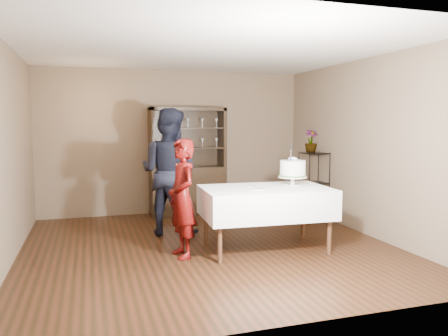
{
  "coord_description": "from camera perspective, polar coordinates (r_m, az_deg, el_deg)",
  "views": [
    {
      "loc": [
        -1.56,
        -5.74,
        1.73
      ],
      "look_at": [
        0.25,
        0.1,
        1.09
      ],
      "focal_mm": 35.0,
      "sensor_mm": 36.0,
      "label": 1
    }
  ],
  "objects": [
    {
      "name": "floor",
      "position": [
        6.19,
        -1.97,
        -10.23
      ],
      "size": [
        5.0,
        5.0,
        0.0
      ],
      "primitive_type": "plane",
      "color": "black",
      "rests_on": "ground"
    },
    {
      "name": "potted_plant",
      "position": [
        7.95,
        11.3,
        3.44
      ],
      "size": [
        0.24,
        0.24,
        0.41
      ],
      "primitive_type": "imported",
      "rotation": [
        0.0,
        0.0,
        -0.04
      ],
      "color": "#436731",
      "rests_on": "plant_etagere"
    },
    {
      "name": "plant_etagere",
      "position": [
        8.0,
        11.63,
        -1.87
      ],
      "size": [
        0.42,
        0.42,
        1.2
      ],
      "color": "black",
      "rests_on": "floor"
    },
    {
      "name": "china_hutch",
      "position": [
        8.25,
        -4.77,
        -1.45
      ],
      "size": [
        1.4,
        0.48,
        2.0
      ],
      "color": "black",
      "rests_on": "floor"
    },
    {
      "name": "ceiling",
      "position": [
        6.02,
        -2.06,
        15.26
      ],
      "size": [
        5.0,
        5.0,
        0.0
      ],
      "primitive_type": "plane",
      "rotation": [
        3.14,
        0.0,
        0.0
      ],
      "color": "silver",
      "rests_on": "back_wall"
    },
    {
      "name": "back_wall",
      "position": [
        8.39,
        -6.51,
        3.36
      ],
      "size": [
        5.0,
        0.02,
        2.7
      ],
      "primitive_type": "cube",
      "color": "brown",
      "rests_on": "floor"
    },
    {
      "name": "wall_left",
      "position": [
        5.82,
        -26.49,
        1.63
      ],
      "size": [
        0.02,
        5.0,
        2.7
      ],
      "primitive_type": "cube",
      "color": "brown",
      "rests_on": "floor"
    },
    {
      "name": "woman",
      "position": [
        5.61,
        -5.48,
        -3.94
      ],
      "size": [
        0.45,
        0.61,
        1.53
      ],
      "primitive_type": "imported",
      "rotation": [
        0.0,
        0.0,
        -1.42
      ],
      "color": "#370705",
      "rests_on": "floor"
    },
    {
      "name": "wall_right",
      "position": [
        7.04,
        18.05,
        2.61
      ],
      "size": [
        0.02,
        5.0,
        2.7
      ],
      "primitive_type": "cube",
      "color": "brown",
      "rests_on": "floor"
    },
    {
      "name": "plate_near",
      "position": [
        5.73,
        4.43,
        -2.75
      ],
      "size": [
        0.21,
        0.21,
        0.01
      ],
      "primitive_type": "cylinder",
      "rotation": [
        0.0,
        0.0,
        0.01
      ],
      "color": "silver",
      "rests_on": "cake_table"
    },
    {
      "name": "plate_far",
      "position": [
        5.96,
        3.84,
        -2.41
      ],
      "size": [
        0.18,
        0.18,
        0.01
      ],
      "primitive_type": "cylinder",
      "rotation": [
        0.0,
        0.0,
        -0.05
      ],
      "color": "silver",
      "rests_on": "cake_table"
    },
    {
      "name": "cake_table",
      "position": [
        5.94,
        5.47,
        -4.48
      ],
      "size": [
        1.75,
        1.13,
        0.85
      ],
      "rotation": [
        0.0,
        0.0,
        -0.05
      ],
      "color": "white",
      "rests_on": "floor"
    },
    {
      "name": "cake",
      "position": [
        6.15,
        8.96,
        -0.23
      ],
      "size": [
        0.4,
        0.4,
        0.55
      ],
      "rotation": [
        0.0,
        0.0,
        -0.07
      ],
      "color": "silver",
      "rests_on": "cake_table"
    },
    {
      "name": "man",
      "position": [
        6.75,
        -7.21,
        -0.5
      ],
      "size": [
        1.2,
        1.16,
        1.94
      ],
      "primitive_type": "imported",
      "rotation": [
        0.0,
        0.0,
        2.48
      ],
      "color": "black",
      "rests_on": "floor"
    }
  ]
}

